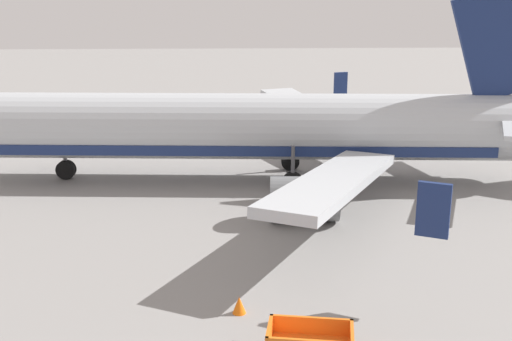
# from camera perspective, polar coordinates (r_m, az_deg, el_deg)

# --- Properties ---
(airplane) EXTENTS (37.66, 30.24, 11.34)m
(airplane) POSITION_cam_1_polar(r_m,az_deg,el_deg) (35.84, 0.89, 3.82)
(airplane) COLOR #B2B7BC
(airplane) RESTS_ON ground
(traffic_cone_near_plane) EXTENTS (0.46, 0.46, 0.60)m
(traffic_cone_near_plane) POSITION_cam_1_polar(r_m,az_deg,el_deg) (21.88, -1.52, -11.94)
(traffic_cone_near_plane) COLOR orange
(traffic_cone_near_plane) RESTS_ON ground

